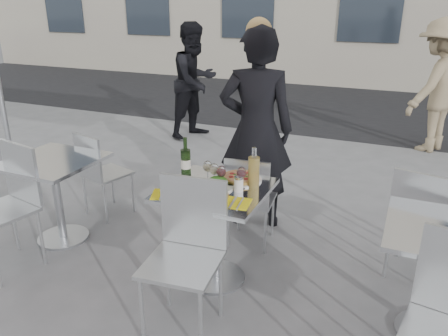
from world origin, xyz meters
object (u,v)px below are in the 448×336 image
at_px(pizza_near, 204,196).
at_px(wine_bottle, 186,161).
at_px(side_chair_rfar, 421,217).
at_px(wineglass_red_a, 221,172).
at_px(main_table, 216,215).
at_px(pedestrian_a, 195,81).
at_px(side_chair_lnear, 10,197).
at_px(napkin_left, 165,194).
at_px(wineglass_white_a, 208,167).
at_px(pizza_far, 241,178).
at_px(napkin_right, 236,203).
at_px(pedestrian_b, 437,86).
at_px(sugar_shaker, 239,184).
at_px(side_table_left, 55,183).
at_px(carafe, 254,171).
at_px(chair_far, 249,195).
at_px(wineglass_white_b, 214,170).
at_px(salad_plate, 218,184).
at_px(woman_diner, 256,130).
at_px(side_chair_lfar, 99,168).
at_px(wineglass_red_b, 241,173).
at_px(chair_near, 188,243).

relative_size(pizza_near, wine_bottle, 1.12).
xyz_separation_m(side_chair_rfar, wineglass_red_a, (-1.33, -0.53, 0.33)).
bearing_deg(wine_bottle, main_table, -24.69).
relative_size(pedestrian_a, wineglass_red_a, 10.91).
height_order(side_chair_lnear, napkin_left, side_chair_lnear).
distance_m(pizza_near, wineglass_white_a, 0.30).
relative_size(pizza_far, napkin_right, 1.55).
relative_size(pedestrian_b, napkin_left, 7.68).
distance_m(pedestrian_b, sugar_shaker, 4.25).
relative_size(side_table_left, napkin_left, 3.20).
relative_size(side_chair_rfar, carafe, 3.09).
xyz_separation_m(side_chair_lnear, wine_bottle, (1.24, 0.56, 0.29)).
height_order(side_table_left, chair_far, chair_far).
relative_size(pedestrian_a, pizza_far, 5.50).
relative_size(pedestrian_a, wine_bottle, 5.82).
xyz_separation_m(side_chair_lnear, pedestrian_a, (-0.33, 3.76, 0.28)).
bearing_deg(wineglass_red_a, main_table, -119.48).
xyz_separation_m(pedestrian_a, wineglass_white_b, (1.84, -3.27, 0.00)).
distance_m(main_table, napkin_right, 0.35).
relative_size(pedestrian_a, salad_plate, 7.81).
distance_m(side_table_left, napkin_right, 1.75).
bearing_deg(napkin_right, woman_diner, 96.37).
relative_size(side_chair_lnear, wineglass_red_a, 6.20).
xyz_separation_m(main_table, napkin_right, (0.22, -0.17, 0.21)).
bearing_deg(side_table_left, pedestrian_b, 53.98).
bearing_deg(pizza_far, side_chair_lnear, -158.90).
bearing_deg(side_chair_lfar, side_chair_lnear, 100.24).
height_order(woman_diner, wineglass_white_a, woman_diner).
bearing_deg(pedestrian_b, carafe, 11.92).
bearing_deg(wine_bottle, wineglass_red_b, -7.42).
xyz_separation_m(woman_diner, pizza_far, (0.16, -0.78, -0.14)).
distance_m(chair_far, salad_plate, 0.62).
bearing_deg(main_table, pedestrian_b, 70.27).
bearing_deg(side_chair_lnear, pedestrian_a, 106.28).
relative_size(wineglass_white_a, napkin_left, 0.67).
bearing_deg(wineglass_white_b, main_table, -59.33).
bearing_deg(wineglass_white_a, wineglass_red_a, -21.75).
distance_m(pedestrian_b, carafe, 4.12).
xyz_separation_m(pedestrian_b, pizza_near, (-1.47, -4.24, -0.14)).
bearing_deg(napkin_left, wineglass_red_a, 21.12).
distance_m(pedestrian_a, pizza_far, 3.70).
xyz_separation_m(main_table, salad_plate, (0.01, 0.00, 0.25)).
height_order(side_table_left, chair_near, chair_near).
relative_size(side_chair_rfar, pizza_near, 2.73).
bearing_deg(chair_far, wineglass_white_b, 72.30).
bearing_deg(side_table_left, pedestrian_a, 96.48).
distance_m(chair_near, carafe, 0.71).
distance_m(main_table, side_chair_lnear, 1.60).
distance_m(sugar_shaker, wineglass_red_a, 0.15).
height_order(wineglass_white_a, wineglass_white_b, same).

